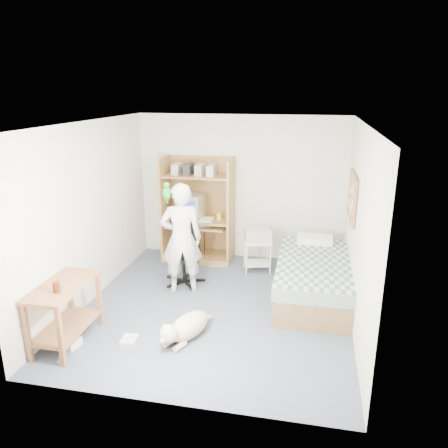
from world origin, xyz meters
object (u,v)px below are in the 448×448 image
(side_desk, at_px, (65,305))
(dog, at_px, (186,327))
(printer_cart, at_px, (257,251))
(office_chair, at_px, (184,261))
(computer_hutch, at_px, (198,214))
(person, at_px, (181,239))
(bed, at_px, (313,278))

(side_desk, height_order, dog, side_desk)
(printer_cart, bearing_deg, office_chair, -161.98)
(computer_hutch, height_order, side_desk, computer_hutch)
(computer_hutch, height_order, dog, computer_hutch)
(dog, height_order, printer_cart, printer_cart)
(person, relative_size, dog, 1.82)
(dog, relative_size, printer_cart, 1.71)
(computer_hutch, height_order, person, computer_hutch)
(office_chair, xyz_separation_m, printer_cart, (1.06, 0.67, -0.00))
(side_desk, xyz_separation_m, printer_cart, (1.94, 2.58, -0.14))
(computer_hutch, xyz_separation_m, office_chair, (0.03, -1.03, -0.47))
(office_chair, xyz_separation_m, dog, (0.49, -1.57, -0.20))
(computer_hutch, bearing_deg, bed, -29.29)
(side_desk, relative_size, dog, 1.10)
(bed, bearing_deg, office_chair, 177.23)
(dog, bearing_deg, computer_hutch, 124.24)
(side_desk, relative_size, printer_cart, 1.88)
(bed, relative_size, side_desk, 2.02)
(side_desk, bearing_deg, printer_cart, 53.08)
(office_chair, xyz_separation_m, person, (0.07, -0.30, 0.47))
(side_desk, bearing_deg, computer_hutch, 73.86)
(person, bearing_deg, bed, 167.71)
(bed, distance_m, dog, 2.10)
(person, height_order, printer_cart, person)
(bed, relative_size, person, 1.22)
(office_chair, bearing_deg, side_desk, -133.10)
(office_chair, height_order, dog, office_chair)
(bed, height_order, person, person)
(computer_hutch, bearing_deg, office_chair, -88.52)
(person, height_order, dog, person)
(side_desk, xyz_separation_m, dog, (1.36, 0.34, -0.34))
(computer_hutch, distance_m, office_chair, 1.13)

